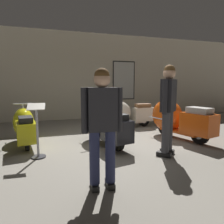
{
  "coord_description": "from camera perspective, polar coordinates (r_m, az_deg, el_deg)",
  "views": [
    {
      "loc": [
        -1.58,
        -4.64,
        1.41
      ],
      "look_at": [
        0.13,
        0.67,
        0.67
      ],
      "focal_mm": 33.42,
      "sensor_mm": 36.0,
      "label": 1
    }
  ],
  "objects": [
    {
      "name": "visitor_0",
      "position": [
        2.74,
        -2.7,
        -2.38
      ],
      "size": [
        0.55,
        0.28,
        1.62
      ],
      "rotation": [
        0.0,
        0.0,
        1.49
      ],
      "color": "black",
      "rests_on": "ground"
    },
    {
      "name": "showroom_back_wall",
      "position": [
        8.71,
        -7.42,
        9.61
      ],
      "size": [
        18.0,
        0.24,
        3.46
      ],
      "color": "#BCB29E",
      "rests_on": "ground"
    },
    {
      "name": "ground_plane",
      "position": [
        5.1,
        0.98,
        -8.49
      ],
      "size": [
        60.0,
        60.0,
        0.0
      ],
      "primitive_type": "plane",
      "color": "slate"
    },
    {
      "name": "visitor_1",
      "position": [
        4.21,
        15.13,
        2.14
      ],
      "size": [
        0.47,
        0.45,
        1.78
      ],
      "rotation": [
        0.0,
        0.0,
        2.3
      ],
      "color": "black",
      "rests_on": "ground"
    },
    {
      "name": "scooter_2",
      "position": [
        6.81,
        3.84,
        -0.48
      ],
      "size": [
        1.65,
        0.54,
        1.0
      ],
      "rotation": [
        0.0,
        0.0,
        -3.13
      ],
      "color": "black",
      "rests_on": "ground"
    },
    {
      "name": "scooter_3",
      "position": [
        5.75,
        17.0,
        -1.68
      ],
      "size": [
        1.0,
        1.93,
        1.14
      ],
      "rotation": [
        0.0,
        0.0,
        1.84
      ],
      "color": "black",
      "rests_on": "ground"
    },
    {
      "name": "info_stanchion",
      "position": [
        4.27,
        -19.7,
        -6.06
      ],
      "size": [
        0.34,
        0.28,
        1.05
      ],
      "color": "#333338",
      "rests_on": "ground"
    },
    {
      "name": "scooter_0",
      "position": [
        5.39,
        -22.85,
        -3.47
      ],
      "size": [
        0.66,
        1.6,
        0.95
      ],
      "rotation": [
        0.0,
        0.0,
        1.72
      ],
      "color": "black",
      "rests_on": "ground"
    },
    {
      "name": "scooter_1",
      "position": [
        4.99,
        -2.48,
        -3.24
      ],
      "size": [
        0.84,
        1.77,
        1.04
      ],
      "rotation": [
        0.0,
        0.0,
        1.79
      ],
      "color": "black",
      "rests_on": "ground"
    }
  ]
}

